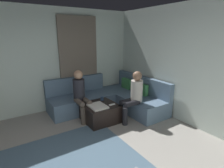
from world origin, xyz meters
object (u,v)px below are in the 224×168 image
(game_remote, at_px, (112,105))
(sectional_couch, at_px, (111,99))
(person_on_couch_side, at_px, (81,93))
(coffee_mug, at_px, (102,98))
(person_on_couch_back, at_px, (133,94))
(ottoman, at_px, (100,113))

(game_remote, bearing_deg, sectional_couch, 149.76)
(game_remote, relative_size, person_on_couch_side, 0.12)
(coffee_mug, bearing_deg, person_on_couch_back, 39.43)
(coffee_mug, height_order, game_remote, coffee_mug)
(sectional_couch, distance_m, person_on_couch_side, 1.03)
(sectional_couch, height_order, person_on_couch_back, person_on_couch_back)
(game_remote, relative_size, person_on_couch_back, 0.12)
(ottoman, xyz_separation_m, person_on_couch_back, (0.39, 0.68, 0.45))
(ottoman, relative_size, coffee_mug, 8.00)
(sectional_couch, relative_size, ottoman, 3.36)
(coffee_mug, distance_m, person_on_couch_side, 0.56)
(sectional_couch, distance_m, game_remote, 0.82)
(game_remote, bearing_deg, coffee_mug, -174.29)
(coffee_mug, relative_size, person_on_couch_side, 0.08)
(sectional_couch, xyz_separation_m, game_remote, (0.70, -0.41, 0.15))
(ottoman, bearing_deg, person_on_couch_back, 60.21)
(coffee_mug, bearing_deg, game_remote, 5.71)
(person_on_couch_back, bearing_deg, ottoman, 60.21)
(sectional_couch, relative_size, person_on_couch_side, 2.12)
(person_on_couch_side, bearing_deg, sectional_couch, -171.15)
(sectional_couch, bearing_deg, ottoman, -50.43)
(ottoman, relative_size, person_on_couch_back, 0.63)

